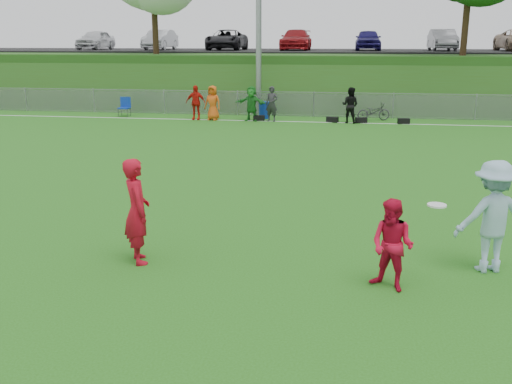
% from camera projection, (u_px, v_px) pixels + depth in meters
% --- Properties ---
extents(ground, '(120.00, 120.00, 0.00)m').
position_uv_depth(ground, '(252.00, 260.00, 10.47)').
color(ground, '#245E13').
rests_on(ground, ground).
extents(sideline_far, '(60.00, 0.10, 0.01)m').
position_uv_depth(sideline_far, '(311.00, 122.00, 27.64)').
color(sideline_far, white).
rests_on(sideline_far, ground).
extents(fence, '(58.00, 0.06, 1.30)m').
position_uv_depth(fence, '(314.00, 104.00, 29.38)').
color(fence, gray).
rests_on(fence, ground).
extents(berm, '(120.00, 18.00, 3.00)m').
position_uv_depth(berm, '(323.00, 74.00, 39.65)').
color(berm, '#2A5016').
rests_on(berm, ground).
extents(parking_lot, '(120.00, 12.00, 0.10)m').
position_uv_depth(parking_lot, '(325.00, 51.00, 41.15)').
color(parking_lot, black).
rests_on(parking_lot, berm).
extents(car_row, '(32.04, 5.18, 1.44)m').
position_uv_depth(car_row, '(308.00, 40.00, 40.17)').
color(car_row, silver).
rests_on(car_row, parking_lot).
extents(spectator_row, '(8.59, 0.88, 1.69)m').
position_uv_depth(spectator_row, '(258.00, 104.00, 27.81)').
color(spectator_row, red).
rests_on(spectator_row, ground).
extents(gear_bags, '(7.53, 0.45, 0.26)m').
position_uv_depth(gear_bags, '(338.00, 120.00, 27.51)').
color(gear_bags, black).
rests_on(gear_bags, ground).
extents(player_red_left, '(0.75, 0.84, 1.92)m').
position_uv_depth(player_red_left, '(137.00, 211.00, 10.16)').
color(player_red_left, '#B40C1F').
rests_on(player_red_left, ground).
extents(player_red_center, '(0.92, 0.87, 1.50)m').
position_uv_depth(player_red_center, '(392.00, 245.00, 9.07)').
color(player_red_center, red).
rests_on(player_red_center, ground).
extents(player_blue, '(1.41, 1.03, 1.97)m').
position_uv_depth(player_blue, '(492.00, 217.00, 9.76)').
color(player_blue, '#93B8CC').
rests_on(player_blue, ground).
extents(frisbee, '(0.30, 0.30, 0.03)m').
position_uv_depth(frisbee, '(437.00, 205.00, 8.95)').
color(frisbee, silver).
rests_on(frisbee, ground).
extents(recycling_bin, '(0.60, 0.60, 0.84)m').
position_uv_depth(recycling_bin, '(264.00, 110.00, 28.84)').
color(recycling_bin, navy).
rests_on(recycling_bin, ground).
extents(camp_chair, '(0.56, 0.57, 0.99)m').
position_uv_depth(camp_chair, '(124.00, 111.00, 29.58)').
color(camp_chair, '#0E3098').
rests_on(camp_chair, ground).
extents(bicycle, '(1.75, 1.07, 0.87)m').
position_uv_depth(bicycle, '(374.00, 112.00, 28.04)').
color(bicycle, '#2D2C2F').
rests_on(bicycle, ground).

